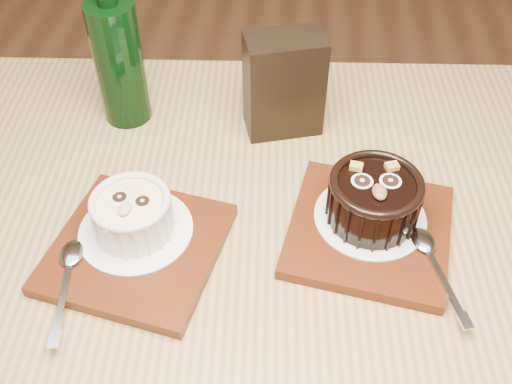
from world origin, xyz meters
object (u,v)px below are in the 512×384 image
tray_right (369,231)px  ramekin_dark (374,197)px  tray_left (137,248)px  condiment_stand (284,85)px  ramekin_white (132,213)px  table (232,309)px  green_bottle (118,59)px

tray_right → ramekin_dark: (0.00, 0.01, 0.04)m
tray_right → ramekin_dark: size_ratio=1.71×
tray_left → ramekin_dark: 0.27m
ramekin_dark → condiment_stand: bearing=117.3°
ramekin_white → condiment_stand: 0.27m
table → tray_right: size_ratio=6.95×
tray_right → ramekin_white: bearing=-173.4°
table → tray_left: 0.14m
tray_left → ramekin_white: 0.04m
tray_right → ramekin_dark: 0.04m
condiment_stand → ramekin_dark: bearing=-57.1°
tray_left → tray_right: 0.27m
ramekin_white → condiment_stand: size_ratio=0.64×
table → tray_left: (-0.11, 0.01, 0.10)m
tray_right → ramekin_dark: bearing=87.4°
ramekin_dark → condiment_stand: (-0.11, 0.17, 0.02)m
tray_right → condiment_stand: bearing=120.8°
tray_left → ramekin_white: bearing=102.3°
table → ramekin_dark: size_ratio=11.84×
table → green_bottle: 0.36m
ramekin_dark → green_bottle: 0.38m
table → condiment_stand: condiment_stand is taller
green_bottle → tray_right: bearing=-30.2°
table → condiment_stand: (0.04, 0.25, 0.16)m
table → green_bottle: bearing=125.0°
tray_left → ramekin_dark: size_ratio=1.71×
tray_left → green_bottle: green_bottle is taller
green_bottle → ramekin_white: bearing=-73.9°
ramekin_white → green_bottle: 0.24m
tray_left → ramekin_white: size_ratio=2.01×
tray_right → ramekin_dark: ramekin_dark is taller
ramekin_white → condiment_stand: condiment_stand is taller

